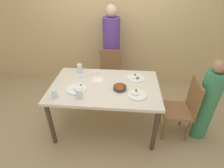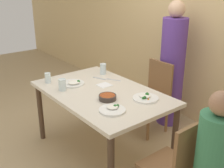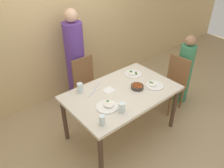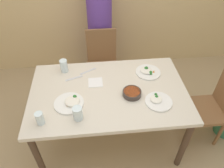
{
  "view_description": "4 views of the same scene",
  "coord_description": "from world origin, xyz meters",
  "px_view_note": "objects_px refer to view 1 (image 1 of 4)",
  "views": [
    {
      "loc": [
        0.27,
        -2.0,
        2.06
      ],
      "look_at": [
        0.1,
        -0.06,
        0.81
      ],
      "focal_mm": 28.0,
      "sensor_mm": 36.0,
      "label": 1
    },
    {
      "loc": [
        2.21,
        -1.6,
        1.88
      ],
      "look_at": [
        0.1,
        0.06,
        0.84
      ],
      "focal_mm": 45.0,
      "sensor_mm": 36.0,
      "label": 2
    },
    {
      "loc": [
        -1.64,
        -1.75,
        2.41
      ],
      "look_at": [
        -0.09,
        0.1,
        0.85
      ],
      "focal_mm": 35.0,
      "sensor_mm": 36.0,
      "label": 3
    },
    {
      "loc": [
        -0.12,
        -1.49,
        2.18
      ],
      "look_at": [
        0.04,
        0.07,
        0.76
      ],
      "focal_mm": 35.0,
      "sensor_mm": 36.0,
      "label": 4
    }
  ],
  "objects_px": {
    "person_child": "(206,104)",
    "glass_water_tall": "(79,94)",
    "bowl_curry": "(120,88)",
    "plate_rice_adult": "(137,94)",
    "person_adult": "(111,53)",
    "chair_child_spot": "(182,107)",
    "chair_adult_spot": "(110,74)"
  },
  "relations": [
    {
      "from": "person_child",
      "to": "glass_water_tall",
      "type": "xyz_separation_m",
      "value": [
        -1.66,
        -0.24,
        0.24
      ]
    },
    {
      "from": "bowl_curry",
      "to": "glass_water_tall",
      "type": "height_order",
      "value": "glass_water_tall"
    },
    {
      "from": "plate_rice_adult",
      "to": "glass_water_tall",
      "type": "xyz_separation_m",
      "value": [
        -0.71,
        -0.11,
        0.05
      ]
    },
    {
      "from": "person_child",
      "to": "glass_water_tall",
      "type": "distance_m",
      "value": 1.7
    },
    {
      "from": "bowl_curry",
      "to": "glass_water_tall",
      "type": "bearing_deg",
      "value": -155.17
    },
    {
      "from": "person_adult",
      "to": "person_child",
      "type": "bearing_deg",
      "value": -40.73
    },
    {
      "from": "chair_child_spot",
      "to": "chair_adult_spot",
      "type": "bearing_deg",
      "value": -128.49
    },
    {
      "from": "glass_water_tall",
      "to": "chair_child_spot",
      "type": "bearing_deg",
      "value": 10.12
    },
    {
      "from": "person_adult",
      "to": "chair_adult_spot",
      "type": "bearing_deg",
      "value": -90.0
    },
    {
      "from": "person_child",
      "to": "plate_rice_adult",
      "type": "xyz_separation_m",
      "value": [
        -0.95,
        -0.13,
        0.2
      ]
    },
    {
      "from": "bowl_curry",
      "to": "person_child",
      "type": "bearing_deg",
      "value": 0.83
    },
    {
      "from": "bowl_curry",
      "to": "plate_rice_adult",
      "type": "xyz_separation_m",
      "value": [
        0.22,
        -0.11,
        -0.01
      ]
    },
    {
      "from": "bowl_curry",
      "to": "glass_water_tall",
      "type": "distance_m",
      "value": 0.54
    },
    {
      "from": "chair_child_spot",
      "to": "bowl_curry",
      "type": "distance_m",
      "value": 0.92
    },
    {
      "from": "person_child",
      "to": "plate_rice_adult",
      "type": "distance_m",
      "value": 0.98
    },
    {
      "from": "bowl_curry",
      "to": "chair_adult_spot",
      "type": "bearing_deg",
      "value": 103.96
    },
    {
      "from": "person_adult",
      "to": "plate_rice_adult",
      "type": "relative_size",
      "value": 6.63
    },
    {
      "from": "person_child",
      "to": "person_adult",
      "type": "bearing_deg",
      "value": 139.27
    },
    {
      "from": "person_child",
      "to": "chair_adult_spot",
      "type": "bearing_deg",
      "value": 147.93
    },
    {
      "from": "chair_adult_spot",
      "to": "glass_water_tall",
      "type": "height_order",
      "value": "chair_adult_spot"
    },
    {
      "from": "person_adult",
      "to": "person_child",
      "type": "xyz_separation_m",
      "value": [
        1.39,
        -1.2,
        -0.19
      ]
    },
    {
      "from": "person_child",
      "to": "bowl_curry",
      "type": "xyz_separation_m",
      "value": [
        -1.17,
        -0.02,
        0.21
      ]
    },
    {
      "from": "chair_child_spot",
      "to": "person_child",
      "type": "xyz_separation_m",
      "value": [
        0.29,
        0.0,
        0.08
      ]
    },
    {
      "from": "glass_water_tall",
      "to": "chair_adult_spot",
      "type": "bearing_deg",
      "value": 76.44
    },
    {
      "from": "chair_adult_spot",
      "to": "chair_child_spot",
      "type": "relative_size",
      "value": 1.0
    },
    {
      "from": "person_adult",
      "to": "bowl_curry",
      "type": "distance_m",
      "value": 1.23
    },
    {
      "from": "chair_child_spot",
      "to": "person_adult",
      "type": "xyz_separation_m",
      "value": [
        -1.1,
        1.2,
        0.27
      ]
    },
    {
      "from": "chair_adult_spot",
      "to": "plate_rice_adult",
      "type": "bearing_deg",
      "value": -66.27
    },
    {
      "from": "person_child",
      "to": "bowl_curry",
      "type": "distance_m",
      "value": 1.19
    },
    {
      "from": "chair_adult_spot",
      "to": "bowl_curry",
      "type": "bearing_deg",
      "value": -76.04
    },
    {
      "from": "chair_adult_spot",
      "to": "person_child",
      "type": "distance_m",
      "value": 1.64
    },
    {
      "from": "glass_water_tall",
      "to": "bowl_curry",
      "type": "bearing_deg",
      "value": 24.83
    }
  ]
}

